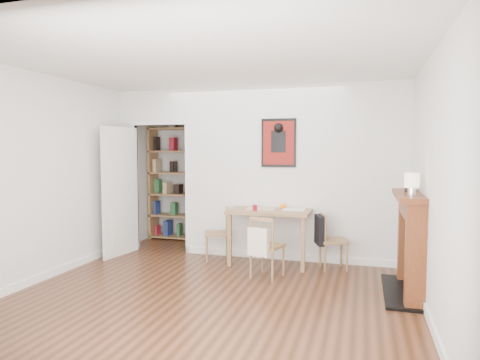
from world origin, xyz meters
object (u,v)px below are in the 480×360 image
(dining_table, at_px, (270,216))
(mantel_lamp, at_px, (412,182))
(ceramic_jar_a, at_px, (409,187))
(chair_right, at_px, (332,240))
(chair_front, at_px, (267,246))
(fireplace, at_px, (412,241))
(bookshelf, at_px, (173,184))
(orange_fruit, at_px, (283,206))
(red_glass, at_px, (255,208))
(notebook, at_px, (294,209))
(chair_left, at_px, (217,234))
(ceramic_jar_b, at_px, (409,187))

(dining_table, relative_size, mantel_lamp, 4.74)
(dining_table, height_order, ceramic_jar_a, ceramic_jar_a)
(chair_right, height_order, chair_front, chair_front)
(fireplace, distance_m, mantel_lamp, 0.77)
(bookshelf, distance_m, orange_fruit, 2.52)
(mantel_lamp, xyz_separation_m, ceramic_jar_a, (0.01, 0.43, -0.09))
(chair_front, height_order, red_glass, red_glass)
(chair_front, relative_size, red_glass, 9.87)
(chair_front, xyz_separation_m, notebook, (0.24, 0.71, 0.39))
(mantel_lamp, bearing_deg, chair_left, 156.44)
(notebook, bearing_deg, chair_left, -176.87)
(chair_right, relative_size, red_glass, 9.52)
(chair_front, relative_size, ceramic_jar_a, 6.49)
(bookshelf, distance_m, red_glass, 2.36)
(chair_left, height_order, notebook, notebook)
(bookshelf, relative_size, fireplace, 1.66)
(chair_right, bearing_deg, dining_table, 177.84)
(notebook, bearing_deg, ceramic_jar_b, -20.76)
(bookshelf, bearing_deg, fireplace, -27.59)
(chair_right, height_order, fireplace, fireplace)
(chair_left, bearing_deg, orange_fruit, 8.82)
(bookshelf, bearing_deg, mantel_lamp, -31.53)
(mantel_lamp, height_order, ceramic_jar_b, mantel_lamp)
(chair_left, relative_size, notebook, 2.55)
(bookshelf, relative_size, orange_fruit, 24.66)
(red_glass, bearing_deg, dining_table, 40.92)
(bookshelf, xyz_separation_m, ceramic_jar_a, (3.89, -1.94, 0.20))
(notebook, relative_size, ceramic_jar_a, 2.50)
(dining_table, relative_size, chair_right, 1.50)
(chair_right, xyz_separation_m, red_glass, (-1.07, -0.13, 0.43))
(bookshelf, xyz_separation_m, ceramic_jar_b, (3.91, -1.75, 0.18))
(dining_table, relative_size, chair_front, 1.44)
(dining_table, xyz_separation_m, chair_right, (0.88, -0.03, -0.29))
(chair_left, relative_size, orange_fruit, 9.37)
(notebook, height_order, mantel_lamp, mantel_lamp)
(ceramic_jar_a, bearing_deg, dining_table, 158.01)
(chair_left, xyz_separation_m, chair_front, (0.91, -0.64, 0.01))
(chair_front, bearing_deg, bookshelf, 139.24)
(red_glass, distance_m, ceramic_jar_a, 2.09)
(bookshelf, relative_size, ceramic_jar_b, 22.51)
(red_glass, relative_size, ceramic_jar_b, 0.88)
(orange_fruit, relative_size, mantel_lamp, 0.34)
(bookshelf, bearing_deg, orange_fruit, -25.94)
(dining_table, distance_m, mantel_lamp, 2.21)
(orange_fruit, bearing_deg, chair_left, -171.18)
(ceramic_jar_b, bearing_deg, mantel_lamp, -93.31)
(chair_right, bearing_deg, red_glass, -173.12)
(chair_right, bearing_deg, chair_front, -140.63)
(chair_front, distance_m, red_glass, 0.72)
(red_glass, bearing_deg, chair_right, 6.88)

